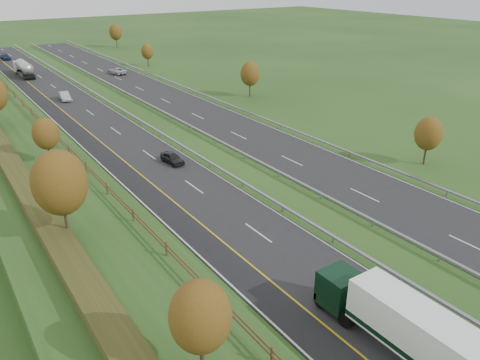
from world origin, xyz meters
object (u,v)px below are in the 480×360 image
object	(u,v)px
road_tanker	(24,68)
car_dark_near	(172,158)
car_oncoming	(117,71)
car_small_far	(5,57)
box_lorry	(432,345)
car_silver_mid	(64,96)

from	to	relation	value
road_tanker	car_dark_near	bearing A→B (deg)	-86.75
car_dark_near	road_tanker	bearing A→B (deg)	88.63
road_tanker	car_oncoming	world-z (taller)	road_tanker
car_dark_near	car_oncoming	bearing A→B (deg)	71.24
road_tanker	car_dark_near	distance (m)	66.89
car_small_far	car_oncoming	xyz separation A→B (m)	(17.85, -35.69, 0.03)
box_lorry	car_dark_near	bearing A→B (deg)	85.87
road_tanker	car_small_far	world-z (taller)	road_tanker
car_oncoming	box_lorry	bearing A→B (deg)	72.10
car_silver_mid	car_small_far	size ratio (longest dim) A/B	0.94
road_tanker	car_small_far	distance (m)	26.01
car_silver_mid	car_small_far	distance (m)	53.59
box_lorry	car_small_far	size ratio (longest dim) A/B	3.33
box_lorry	car_oncoming	xyz separation A→B (m)	(17.16, 95.52, -1.55)
box_lorry	car_oncoming	distance (m)	97.06
road_tanker	car_oncoming	size ratio (longest dim) A/B	2.10
road_tanker	car_dark_near	size ratio (longest dim) A/B	2.88
box_lorry	car_dark_near	xyz separation A→B (m)	(2.78, 38.45, -1.63)
road_tanker	car_silver_mid	distance (m)	27.64
car_silver_mid	car_oncoming	bearing A→B (deg)	52.00
box_lorry	car_small_far	distance (m)	131.22
car_dark_near	car_small_far	distance (m)	92.82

